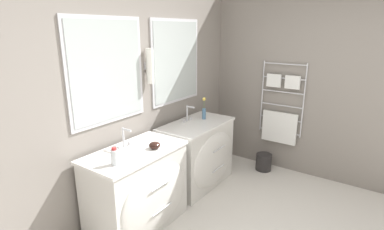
{
  "coord_description": "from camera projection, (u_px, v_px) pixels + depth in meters",
  "views": [
    {
      "loc": [
        -2.09,
        -0.48,
        2.0
      ],
      "look_at": [
        0.47,
        1.31,
        1.1
      ],
      "focal_mm": 28.0,
      "sensor_mm": 36.0,
      "label": 1
    }
  ],
  "objects": [
    {
      "name": "wall_back",
      "position": [
        122.0,
        96.0,
        3.15
      ],
      "size": [
        5.65,
        0.17,
        2.6
      ],
      "color": "gray",
      "rests_on": "ground_plane"
    },
    {
      "name": "wall_right",
      "position": [
        284.0,
        81.0,
        4.18
      ],
      "size": [
        0.13,
        3.8,
        2.6
      ],
      "color": "gray",
      "rests_on": "ground_plane"
    },
    {
      "name": "vanity_left",
      "position": [
        139.0,
        189.0,
        3.03
      ],
      "size": [
        1.03,
        0.63,
        0.85
      ],
      "color": "silver",
      "rests_on": "ground_plane"
    },
    {
      "name": "vanity_right",
      "position": [
        199.0,
        154.0,
        3.89
      ],
      "size": [
        1.03,
        0.63,
        0.85
      ],
      "color": "silver",
      "rests_on": "ground_plane"
    },
    {
      "name": "faucet_left",
      "position": [
        124.0,
        138.0,
        2.98
      ],
      "size": [
        0.17,
        0.13,
        0.21
      ],
      "color": "silver",
      "rests_on": "vanity_left"
    },
    {
      "name": "faucet_right",
      "position": [
        188.0,
        114.0,
        3.84
      ],
      "size": [
        0.17,
        0.13,
        0.21
      ],
      "color": "silver",
      "rests_on": "vanity_right"
    },
    {
      "name": "toiletry_bottle",
      "position": [
        115.0,
        157.0,
        2.61
      ],
      "size": [
        0.07,
        0.07,
        0.16
      ],
      "color": "silver",
      "rests_on": "vanity_left"
    },
    {
      "name": "amenity_bowl",
      "position": [
        155.0,
        145.0,
        2.98
      ],
      "size": [
        0.11,
        0.11,
        0.07
      ],
      "color": "black",
      "rests_on": "vanity_left"
    },
    {
      "name": "flower_vase",
      "position": [
        204.0,
        111.0,
        3.93
      ],
      "size": [
        0.05,
        0.05,
        0.29
      ],
      "color": "teal",
      "rests_on": "vanity_right"
    },
    {
      "name": "waste_bin",
      "position": [
        264.0,
        162.0,
        4.38
      ],
      "size": [
        0.23,
        0.23,
        0.24
      ],
      "color": "#282626",
      "rests_on": "ground_plane"
    }
  ]
}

